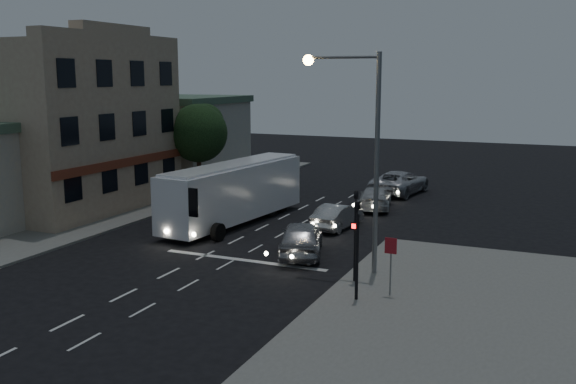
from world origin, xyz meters
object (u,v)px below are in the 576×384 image
at_px(street_tree, 198,130).
at_px(traffic_signal_side, 357,238).
at_px(car_suv, 301,238).
at_px(car_sedan_b, 375,198).
at_px(regulatory_sign, 391,257).
at_px(tour_bus, 234,191).
at_px(car_sedan_a, 337,216).
at_px(traffic_signal_main, 355,225).
at_px(streetlight, 362,137).
at_px(car_sedan_c, 400,182).

bearing_deg(street_tree, traffic_signal_side, -44.50).
relative_size(car_suv, car_sedan_b, 1.01).
xyz_separation_m(car_sedan_b, regulatory_sign, (5.05, -15.66, 0.91)).
bearing_deg(tour_bus, car_sedan_a, 17.17).
bearing_deg(car_sedan_b, car_sedan_a, 73.42).
xyz_separation_m(tour_bus, traffic_signal_side, (10.19, -9.57, 0.58)).
bearing_deg(car_sedan_a, traffic_signal_main, 118.88).
bearing_deg(traffic_signal_side, car_sedan_b, 103.71).
height_order(car_suv, streetlight, streetlight).
bearing_deg(car_sedan_a, car_sedan_c, -87.34).
relative_size(tour_bus, car_sedan_a, 2.75).
height_order(tour_bus, car_sedan_b, tour_bus).
xyz_separation_m(car_sedan_c, street_tree, (-12.62, -6.11, 3.69)).
bearing_deg(street_tree, car_sedan_b, 1.83).
height_order(car_sedan_a, street_tree, street_tree).
bearing_deg(street_tree, car_suv, -42.49).
bearing_deg(car_sedan_b, tour_bus, 36.33).
distance_m(car_sedan_b, streetlight, 14.49).
relative_size(streetlight, street_tree, 1.45).
height_order(car_sedan_c, streetlight, streetlight).
distance_m(car_sedan_a, car_sedan_b, 5.94).
bearing_deg(car_sedan_c, traffic_signal_main, 107.21).
xyz_separation_m(car_sedan_a, street_tree, (-12.04, 5.52, 3.82)).
xyz_separation_m(car_suv, streetlight, (3.30, -1.60, 4.92)).
relative_size(tour_bus, traffic_signal_side, 2.76).
relative_size(car_sedan_a, street_tree, 0.66).
relative_size(car_sedan_a, car_sedan_b, 0.87).
distance_m(car_sedan_a, regulatory_sign, 11.20).
bearing_deg(street_tree, streetlight, -39.51).
relative_size(tour_bus, car_sedan_b, 2.40).
relative_size(regulatory_sign, street_tree, 0.35).
relative_size(car_suv, street_tree, 0.77).
relative_size(car_sedan_b, street_tree, 0.76).
bearing_deg(traffic_signal_main, street_tree, 137.97).
height_order(traffic_signal_side, street_tree, street_tree).
xyz_separation_m(streetlight, street_tree, (-15.55, 12.82, -1.23)).
bearing_deg(car_sedan_b, traffic_signal_main, 90.29).
distance_m(traffic_signal_side, street_tree, 23.24).
relative_size(traffic_signal_main, street_tree, 0.66).
height_order(car_sedan_b, traffic_signal_side, traffic_signal_side).
bearing_deg(car_sedan_c, traffic_signal_side, 108.19).
xyz_separation_m(traffic_signal_main, regulatory_sign, (1.70, -1.01, -0.82)).
distance_m(car_sedan_c, street_tree, 14.50).
bearing_deg(traffic_signal_main, regulatory_sign, -30.84).
bearing_deg(regulatory_sign, traffic_signal_side, -136.08).
relative_size(car_sedan_a, traffic_signal_side, 1.00).
bearing_deg(street_tree, car_sedan_c, 25.82).
height_order(car_sedan_b, regulatory_sign, regulatory_sign).
xyz_separation_m(car_sedan_c, regulatory_sign, (4.88, -21.37, 0.79)).
xyz_separation_m(tour_bus, streetlight, (9.24, -6.17, 3.89)).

